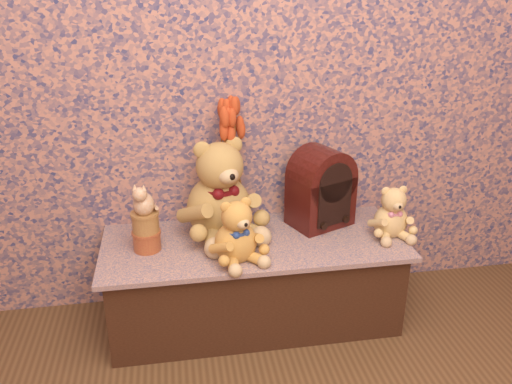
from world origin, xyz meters
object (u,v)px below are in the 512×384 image
Objects in this scene: teddy_large at (218,183)px; teddy_small at (392,209)px; biscuit_tin_lower at (147,241)px; cat_figurine at (143,197)px; cathedral_radio at (321,187)px; ceramic_vase at (230,206)px; teddy_medium at (235,227)px.

teddy_large is 0.73m from teddy_small.
biscuit_tin_lower is 0.81× the size of cat_figurine.
cathedral_radio is 0.41m from ceramic_vase.
teddy_medium is 1.14× the size of teddy_small.
cathedral_radio is at bearing 25.74° from cat_figurine.
teddy_medium is at bearing -3.99° from cat_figurine.
cathedral_radio reaches higher than cat_figurine.
teddy_small is 0.31m from cathedral_radio.
cathedral_radio reaches higher than teddy_medium.
teddy_medium is 0.77× the size of cathedral_radio.
teddy_medium is (0.04, -0.24, -0.09)m from teddy_large.
teddy_large is 2.42× the size of ceramic_vase.
teddy_small is 1.02m from biscuit_tin_lower.
biscuit_tin_lower is at bearing 177.84° from teddy_small.
biscuit_tin_lower is (-0.75, -0.12, -0.14)m from cathedral_radio.
teddy_large reaches higher than ceramic_vase.
biscuit_tin_lower is 0.19m from cat_figurine.
cat_figurine reaches higher than teddy_medium.
ceramic_vase is 1.36× the size of cat_figurine.
teddy_medium is at bearing -92.44° from ceramic_vase.
cathedral_radio is 0.77m from biscuit_tin_lower.
teddy_small is at bearing -12.54° from teddy_medium.
ceramic_vase is (0.05, 0.06, -0.13)m from teddy_large.
teddy_medium reaches higher than teddy_small.
ceramic_vase is at bearing 163.06° from teddy_small.
teddy_large is 1.88× the size of teddy_small.
teddy_medium is 0.38m from biscuit_tin_lower.
biscuit_tin_lower is at bearing -155.32° from ceramic_vase.
teddy_small is at bearing -52.84° from cathedral_radio.
biscuit_tin_lower is at bearing -179.26° from teddy_large.
teddy_large is 0.15m from ceramic_vase.
biscuit_tin_lower is at bearing 138.59° from teddy_medium.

